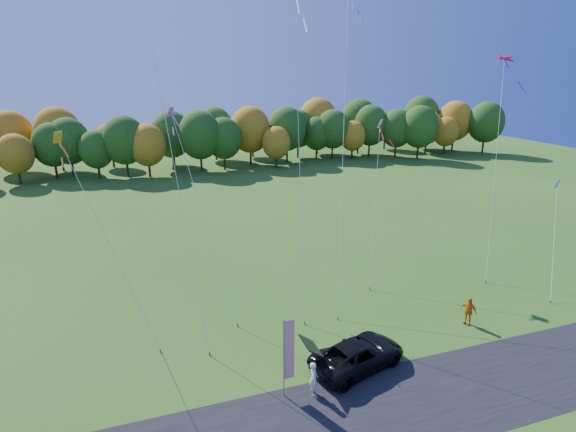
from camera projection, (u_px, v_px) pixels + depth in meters
name	position (u px, v px, depth m)	size (l,w,h in m)	color
ground	(322.00, 367.00, 24.94)	(160.00, 160.00, 0.00)	#265516
asphalt_strip	(355.00, 417.00, 21.33)	(90.00, 6.00, 0.01)	black
tree_line	(194.00, 170.00, 74.56)	(116.00, 12.00, 10.00)	#1E4711
black_suv	(358.00, 354.00, 24.78)	(2.59, 5.63, 1.56)	black
person_tailgate_a	(314.00, 379.00, 22.60)	(0.67, 0.44, 1.84)	silver
person_tailgate_b	(345.00, 351.00, 25.04)	(0.76, 0.59, 1.56)	gray
person_east	(468.00, 311.00, 28.96)	(1.09, 0.45, 1.86)	orange
feather_flag	(288.00, 349.00, 22.00)	(0.58, 0.09, 4.41)	#999999
kite_delta_blue	(162.00, 99.00, 25.99)	(4.02, 11.43, 28.74)	#4C3F33
kite_parafoil_orange	(344.00, 132.00, 33.17)	(8.01, 13.92, 23.17)	#4C3F33
kite_delta_red	(299.00, 138.00, 29.79)	(3.41, 9.25, 23.15)	#4C3F33
kite_parafoil_rainbow	(496.00, 163.00, 36.57)	(7.65, 8.22, 17.39)	#4C3F33
kite_diamond_yellow	(109.00, 245.00, 25.78)	(4.94, 5.20, 12.77)	#4C3F33
kite_diamond_white	(375.00, 202.00, 34.82)	(3.68, 5.90, 12.37)	#4C3F33
kite_diamond_pink	(203.00, 213.00, 30.05)	(3.13, 8.50, 13.63)	#4C3F33
kite_diamond_blue_low	(554.00, 239.00, 33.62)	(5.05, 5.52, 7.83)	#4C3F33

